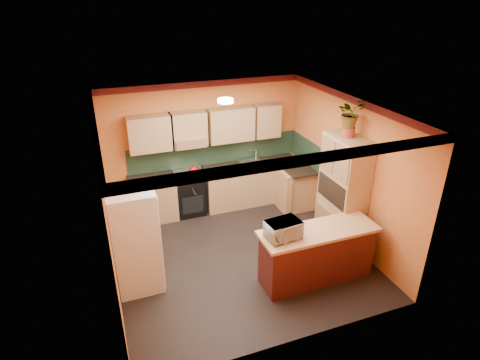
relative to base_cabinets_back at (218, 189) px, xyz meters
name	(u,v)px	position (x,y,z in m)	size (l,w,h in m)	color
room_shell	(233,140)	(-0.17, -1.52, 1.65)	(4.24, 4.24, 2.72)	black
base_cabinets_back	(218,189)	(0.00, 0.00, 0.00)	(3.65, 0.60, 0.88)	tan
countertop_back	(217,169)	(0.00, 0.00, 0.46)	(3.65, 0.62, 0.04)	black
stove	(189,193)	(-0.63, 0.00, 0.02)	(0.58, 0.58, 0.91)	black
kettle	(193,169)	(-0.53, -0.05, 0.56)	(0.17, 0.17, 0.18)	#B30B0C
sink	(251,163)	(0.78, 0.00, 0.50)	(0.48, 0.40, 0.03)	silver
base_cabinets_right	(297,188)	(1.61, -0.57, 0.00)	(0.60, 0.80, 0.88)	tan
countertop_right	(298,169)	(1.61, -0.57, 0.46)	(0.62, 0.80, 0.04)	black
fridge	(135,240)	(-1.94, -2.01, 0.41)	(0.68, 0.66, 1.70)	white
pantry	(342,194)	(1.66, -2.11, 0.61)	(0.48, 0.90, 2.10)	tan
fern_pot	(348,132)	(1.66, -2.06, 1.74)	(0.22, 0.22, 0.16)	#9E3A26
fern	(351,113)	(1.66, -2.06, 2.06)	(0.43, 0.38, 0.48)	tan
breakfast_bar	(316,256)	(0.77, -2.84, 0.00)	(1.80, 0.55, 0.88)	#511314
bar_top	(319,231)	(0.77, -2.84, 0.47)	(1.90, 0.65, 0.05)	tan
microwave	(283,230)	(0.14, -2.84, 0.63)	(0.51, 0.34, 0.28)	white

